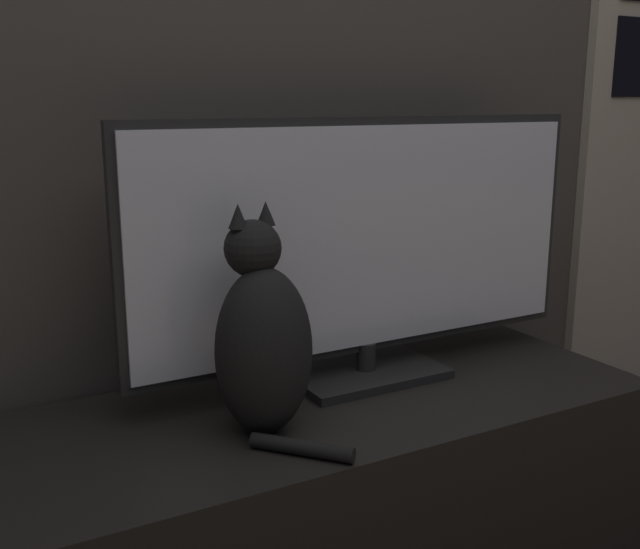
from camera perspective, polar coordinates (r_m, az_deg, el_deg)
wall_back at (r=1.77m, az=-4.70°, el=19.65°), size 4.80×0.05×2.60m
tv_stand at (r=1.71m, az=0.64°, el=-17.09°), size 1.40×0.55×0.48m
tv at (r=1.65m, az=3.59°, el=2.07°), size 1.12×0.21×0.59m
cat at (r=1.41m, az=-4.46°, el=-5.11°), size 0.21×0.30×0.44m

